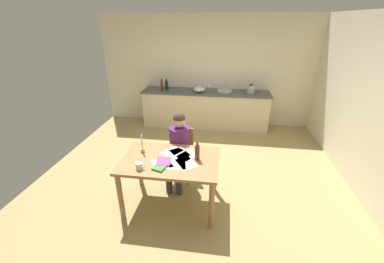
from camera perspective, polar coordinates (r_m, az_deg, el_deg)
ground_plane at (r=4.27m, az=0.17°, el=-10.82°), size 5.20×5.20×0.04m
wall_back at (r=6.16m, az=3.61°, el=13.89°), size 5.20×0.12×2.60m
wall_right at (r=4.20m, az=38.06°, el=3.32°), size 0.12×5.20×2.60m
kitchen_counter at (r=6.04m, az=3.11°, el=5.32°), size 3.04×0.64×0.90m
dining_table at (r=3.38m, az=-5.07°, el=-8.00°), size 1.32×0.88×0.75m
chair_at_table at (r=4.03m, az=-2.54°, el=-4.73°), size 0.43×0.43×0.86m
person_seated at (r=3.81m, az=-3.14°, el=-3.22°), size 0.34×0.61×1.19m
coffee_mug at (r=3.16m, az=-12.27°, el=-7.92°), size 0.12×0.08×0.09m
candlestick at (r=3.51m, az=-11.53°, el=-3.65°), size 0.06×0.06×0.27m
book_magazine at (r=3.25m, az=-6.69°, el=-7.03°), size 0.22×0.24×0.03m
book_cookery at (r=3.17m, az=-7.24°, el=-8.02°), size 0.21×0.27×0.02m
paper_letter at (r=3.24m, az=-7.02°, el=-7.45°), size 0.35×0.36×0.00m
paper_bill at (r=3.22m, az=-3.39°, el=-7.50°), size 0.27×0.33×0.00m
paper_envelope at (r=3.23m, az=-1.38°, el=-7.40°), size 0.34×0.36×0.00m
paper_receipt at (r=3.41m, az=-0.93°, el=-5.49°), size 0.34×0.36×0.00m
paper_notice at (r=3.50m, az=-4.67°, el=-4.70°), size 0.34×0.36×0.00m
paper_flyer at (r=3.46m, az=-2.90°, el=-5.02°), size 0.35×0.36×0.00m
wine_bottle_on_table at (r=3.25m, az=1.23°, el=-4.85°), size 0.07×0.07×0.26m
sink_unit at (r=5.88m, az=7.64°, el=9.42°), size 0.36×0.36×0.24m
bottle_oil at (r=5.98m, az=-7.08°, el=10.70°), size 0.06×0.06×0.29m
bottle_vinegar at (r=6.02m, az=-5.97°, el=10.75°), size 0.08×0.08×0.27m
mixing_bowl at (r=5.83m, az=1.67°, el=9.86°), size 0.27×0.27×0.12m
stovetop_kettle at (r=5.89m, az=13.61°, el=9.72°), size 0.18×0.18×0.22m
wine_glass_near_sink at (r=6.02m, az=3.94°, el=10.77°), size 0.07×0.07×0.15m
wine_glass_by_kettle at (r=6.02m, az=3.03°, el=10.81°), size 0.07×0.07×0.15m
wine_glass_back_left at (r=6.04m, az=1.82°, el=10.86°), size 0.07×0.07×0.15m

